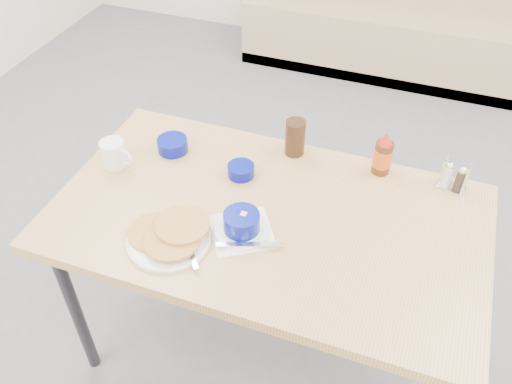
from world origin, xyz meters
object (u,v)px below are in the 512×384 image
(creamer_bowl, at_px, (173,145))
(butter_bowl, at_px, (241,170))
(booth_bench, at_px, (385,17))
(condiment_caddy, at_px, (453,178))
(syrup_bottle, at_px, (383,155))
(dining_table, at_px, (267,227))
(coffee_mug, at_px, (114,153))
(pancake_plate, at_px, (169,236))
(grits_setting, at_px, (242,225))
(amber_tumbler, at_px, (295,137))

(creamer_bowl, relative_size, butter_bowl, 1.18)
(booth_bench, relative_size, condiment_caddy, 16.71)
(booth_bench, xyz_separation_m, syrup_bottle, (0.30, -2.19, 0.48))
(booth_bench, relative_size, dining_table, 1.36)
(creamer_bowl, bearing_deg, condiment_caddy, 8.15)
(coffee_mug, distance_m, condiment_caddy, 1.17)
(pancake_plate, relative_size, coffee_mug, 2.13)
(booth_bench, xyz_separation_m, dining_table, (0.00, -2.53, 0.35))
(booth_bench, bearing_deg, pancake_plate, -95.09)
(booth_bench, relative_size, pancake_plate, 7.00)
(booth_bench, distance_m, butter_bowl, 2.42)
(pancake_plate, bearing_deg, creamer_bowl, 115.26)
(pancake_plate, bearing_deg, booth_bench, 84.91)
(grits_setting, bearing_deg, booth_bench, 88.95)
(dining_table, distance_m, amber_tumbler, 0.36)
(pancake_plate, distance_m, butter_bowl, 0.38)
(booth_bench, xyz_separation_m, grits_setting, (-0.05, -2.64, 0.44))
(dining_table, height_order, syrup_bottle, syrup_bottle)
(booth_bench, relative_size, creamer_bowl, 17.10)
(coffee_mug, distance_m, amber_tumbler, 0.65)
(dining_table, xyz_separation_m, creamer_bowl, (-0.44, 0.20, 0.09))
(dining_table, height_order, condiment_caddy, condiment_caddy)
(booth_bench, height_order, syrup_bottle, booth_bench)
(booth_bench, height_order, creamer_bowl, booth_bench)
(grits_setting, height_order, butter_bowl, grits_setting)
(dining_table, relative_size, grits_setting, 5.08)
(butter_bowl, relative_size, amber_tumbler, 0.69)
(syrup_bottle, bearing_deg, creamer_bowl, -169.22)
(pancake_plate, bearing_deg, dining_table, 40.90)
(pancake_plate, relative_size, condiment_caddy, 2.39)
(syrup_bottle, bearing_deg, pancake_plate, -134.80)
(syrup_bottle, bearing_deg, grits_setting, -128.41)
(grits_setting, bearing_deg, condiment_caddy, 36.69)
(coffee_mug, xyz_separation_m, syrup_bottle, (0.89, 0.29, 0.02))
(booth_bench, height_order, dining_table, booth_bench)
(pancake_plate, relative_size, syrup_bottle, 1.63)
(dining_table, height_order, amber_tumbler, amber_tumbler)
(pancake_plate, relative_size, creamer_bowl, 2.44)
(coffee_mug, height_order, condiment_caddy, condiment_caddy)
(butter_bowl, bearing_deg, amber_tumbler, 53.63)
(condiment_caddy, bearing_deg, creamer_bowl, -160.57)
(condiment_caddy, relative_size, syrup_bottle, 0.68)
(pancake_plate, bearing_deg, grits_setting, 28.84)
(pancake_plate, xyz_separation_m, condiment_caddy, (0.79, 0.55, 0.02))
(dining_table, xyz_separation_m, pancake_plate, (-0.24, -0.21, 0.08))
(dining_table, relative_size, syrup_bottle, 8.43)
(coffee_mug, height_order, syrup_bottle, syrup_bottle)
(amber_tumbler, bearing_deg, pancake_plate, -112.75)
(coffee_mug, bearing_deg, grits_setting, -16.22)
(creamer_bowl, bearing_deg, booth_bench, 79.37)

